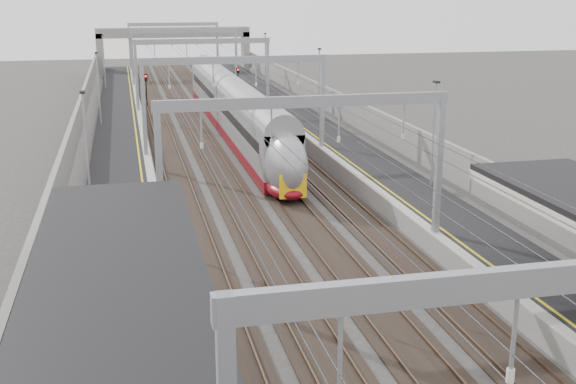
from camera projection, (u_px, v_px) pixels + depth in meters
name	position (u px, v px, depth m)	size (l,w,h in m)	color
platform_left	(121.00, 154.00, 52.51)	(4.00, 120.00, 1.00)	black
platform_right	(332.00, 144.00, 55.93)	(4.00, 120.00, 1.00)	black
tracks	(230.00, 154.00, 54.34)	(11.40, 140.00, 0.20)	black
overhead_line	(217.00, 64.00, 58.92)	(13.00, 140.00, 6.60)	gray
overbridge	(174.00, 39.00, 104.59)	(22.00, 2.20, 6.90)	slate
wall_left	(75.00, 141.00, 51.53)	(0.30, 120.00, 3.20)	slate
wall_right	(372.00, 128.00, 56.32)	(0.30, 120.00, 3.20)	slate
train	(236.00, 114.00, 60.60)	(2.50, 45.57, 3.96)	maroon
signal_green	(146.00, 84.00, 76.66)	(0.32, 0.32, 3.48)	black
signal_red_near	(225.00, 82.00, 78.30)	(0.32, 0.32, 3.48)	black
signal_red_far	(238.00, 77.00, 83.17)	(0.32, 0.32, 3.48)	black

